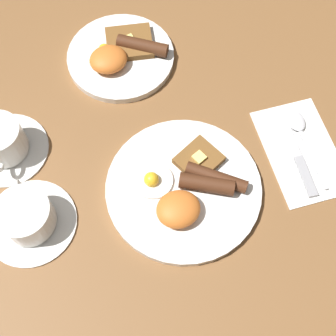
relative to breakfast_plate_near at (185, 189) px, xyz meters
name	(u,v)px	position (x,y,z in m)	size (l,w,h in m)	color
ground_plane	(183,190)	(0.00, 0.00, -0.01)	(3.00, 3.00, 0.00)	brown
breakfast_plate_near	(185,189)	(0.00, 0.00, 0.00)	(0.28, 0.28, 0.05)	white
breakfast_plate_far	(120,55)	(-0.02, 0.32, 0.00)	(0.22, 0.22, 0.05)	white
teacup_near	(27,217)	(-0.27, 0.03, 0.01)	(0.16, 0.16, 0.06)	white
teacup_far	(2,143)	(-0.28, 0.19, 0.02)	(0.15, 0.15, 0.07)	white
napkin	(302,152)	(0.23, 0.00, -0.01)	(0.13, 0.21, 0.01)	white
knife	(298,157)	(0.22, -0.01, -0.01)	(0.04, 0.18, 0.01)	silver
spoon	(299,129)	(0.25, 0.04, 0.00)	(0.04, 0.17, 0.01)	silver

